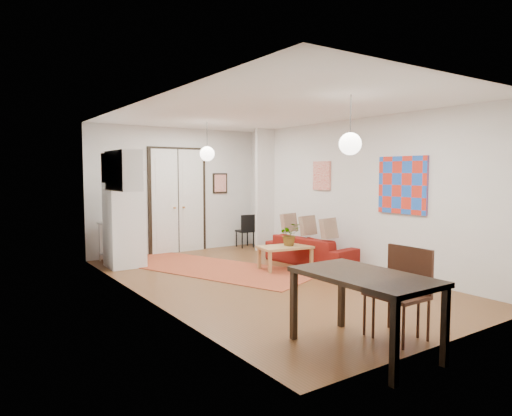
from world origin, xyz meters
TOP-DOWN VIEW (x-y plane):
  - floor at (0.00, 0.00)m, footprint 7.00×7.00m
  - ceiling at (0.00, 0.00)m, footprint 4.20×7.00m
  - wall_back at (0.00, 3.50)m, footprint 4.20×0.02m
  - wall_front at (0.00, -3.50)m, footprint 4.20×0.02m
  - wall_left at (-2.10, 0.00)m, footprint 0.02×7.00m
  - wall_right at (2.10, 0.00)m, footprint 0.02×7.00m
  - double_doors at (0.00, 3.46)m, footprint 1.44×0.06m
  - stub_partition at (1.85, 2.55)m, footprint 0.50×0.10m
  - wall_cabinet at (-1.92, 1.50)m, footprint 0.35×1.00m
  - painting_popart at (2.08, -1.25)m, footprint 0.05×1.00m
  - painting_abstract at (2.08, 0.80)m, footprint 0.05×0.50m
  - poster_back at (1.15, 3.47)m, footprint 0.40×0.03m
  - print_left at (-2.07, 2.00)m, footprint 0.03×0.44m
  - pendant_back at (0.00, 2.00)m, footprint 0.30×0.30m
  - pendant_front at (0.00, -2.00)m, footprint 0.30×0.30m
  - kilim_rug at (-0.28, 1.49)m, footprint 3.12×4.62m
  - sofa at (1.66, 0.64)m, footprint 1.03×2.04m
  - coffee_table at (0.90, 0.52)m, footprint 1.09×0.72m
  - potted_plant at (1.00, 0.52)m, footprint 0.45×0.40m
  - kitchen_counter at (-1.55, 2.89)m, footprint 0.68×1.14m
  - bowl at (-1.55, 2.59)m, footprint 0.22×0.22m
  - soap_bottle at (-1.60, 3.14)m, footprint 0.09×0.09m
  - fridge at (-1.59, 2.52)m, footprint 0.68×0.68m
  - dining_table at (-0.95, -3.15)m, footprint 0.85×1.49m
  - dining_chair_near at (-0.35, -2.91)m, footprint 0.49×0.69m
  - dining_chair_far at (-0.35, -3.05)m, footprint 0.49×0.69m
  - black_side_chair at (1.67, 3.23)m, footprint 0.41×0.41m

SIDE VIEW (x-z plane):
  - floor at x=0.00m, z-range 0.00..0.00m
  - kilim_rug at x=-0.28m, z-range 0.00..0.01m
  - sofa at x=1.66m, z-range 0.00..0.57m
  - coffee_table at x=0.90m, z-range 0.17..0.62m
  - black_side_chair at x=1.67m, z-range 0.07..0.89m
  - kitchen_counter at x=-1.55m, z-range 0.11..0.93m
  - dining_chair_near at x=-0.35m, z-range 0.08..1.10m
  - dining_chair_far at x=-0.35m, z-range 0.08..1.10m
  - potted_plant at x=1.00m, z-range 0.45..0.89m
  - dining_table at x=-0.95m, z-range 0.32..1.15m
  - bowl at x=-1.55m, z-range 0.82..0.87m
  - soap_bottle at x=-1.60m, z-range 0.82..1.00m
  - fridge at x=-1.59m, z-range 0.00..1.90m
  - double_doors at x=0.00m, z-range -0.05..2.45m
  - wall_back at x=0.00m, z-range 0.00..2.90m
  - wall_front at x=0.00m, z-range 0.00..2.90m
  - wall_left at x=-2.10m, z-range 0.00..2.90m
  - wall_right at x=2.10m, z-range 0.00..2.90m
  - stub_partition at x=1.85m, z-range 0.00..2.90m
  - poster_back at x=1.15m, z-range 1.35..1.85m
  - painting_popart at x=2.08m, z-range 1.15..2.15m
  - painting_abstract at x=2.08m, z-range 1.50..2.10m
  - wall_cabinet at x=-1.92m, z-range 1.55..2.25m
  - print_left at x=-2.07m, z-range 1.68..2.22m
  - pendant_back at x=0.00m, z-range 1.85..2.65m
  - pendant_front at x=0.00m, z-range 1.85..2.65m
  - ceiling at x=0.00m, z-range 2.89..2.91m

